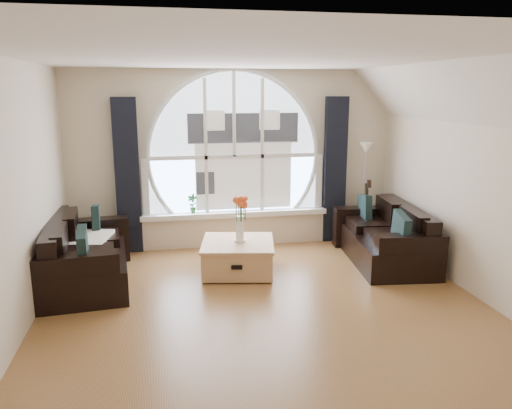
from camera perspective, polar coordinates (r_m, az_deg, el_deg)
name	(u,v)px	position (r m, az deg, el deg)	size (l,w,h in m)	color
ground	(271,318)	(5.50, 1.78, -12.82)	(5.00, 5.50, 0.01)	brown
ceiling	(273,57)	(4.97, 2.01, 16.50)	(5.00, 5.50, 0.01)	silver
wall_back	(234,159)	(7.74, -2.55, 5.17)	(5.00, 0.01, 2.70)	beige
wall_front	(395,309)	(2.57, 15.56, -11.37)	(5.00, 0.01, 2.70)	beige
wall_left	(8,205)	(5.15, -26.41, -0.09)	(0.01, 5.50, 2.70)	beige
wall_right	(493,187)	(6.11, 25.45, 1.86)	(0.01, 5.50, 2.70)	beige
attic_slope	(478,94)	(5.85, 23.97, 11.45)	(0.92, 5.50, 0.72)	silver
arched_window	(234,142)	(7.67, -2.54, 7.18)	(2.60, 0.06, 2.15)	silver
window_sill	(235,214)	(7.80, -2.38, -1.05)	(2.90, 0.22, 0.08)	white
window_frame	(234,142)	(7.64, -2.51, 7.16)	(2.76, 0.08, 2.15)	white
neighbor_house	(244,150)	(7.70, -1.40, 6.27)	(1.70, 0.02, 1.50)	silver
curtain_left	(127,177)	(7.59, -14.46, 3.10)	(0.35, 0.12, 2.30)	black
curtain_right	(335,170)	(8.03, 8.99, 3.87)	(0.35, 0.12, 2.30)	black
sofa_left	(87,252)	(6.65, -18.69, -5.19)	(0.92, 1.84, 0.82)	black
sofa_right	(384,234)	(7.30, 14.37, -3.32)	(0.89, 1.78, 0.79)	black
coffee_chest	(238,255)	(6.72, -2.08, -5.83)	(0.94, 0.94, 0.46)	tan
throw_blanket	(88,240)	(6.82, -18.63, -3.87)	(0.55, 0.55, 0.10)	silver
vase_flowers	(240,213)	(6.58, -1.89, -0.99)	(0.24, 0.24, 0.70)	white
floor_lamp	(364,193)	(8.10, 12.20, 1.30)	(0.24, 0.24, 1.60)	#B2B2B2
guitar	(365,212)	(7.98, 12.32, -0.86)	(0.36, 0.24, 1.06)	#995831
potted_plant	(192,204)	(7.69, -7.26, 0.10)	(0.16, 0.11, 0.30)	#1E6023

